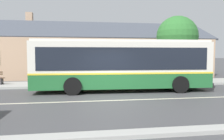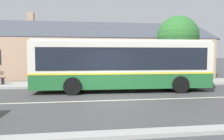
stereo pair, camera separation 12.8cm
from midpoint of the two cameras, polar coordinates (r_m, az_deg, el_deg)
name	(u,v)px [view 2 (the right image)]	position (r m, az deg, el deg)	size (l,w,h in m)	color
ground_plane	(111,101)	(10.78, 0.05, -7.98)	(300.00, 300.00, 0.00)	#424244
sidewalk_far	(100,83)	(16.65, -2.91, -3.52)	(60.00, 3.00, 0.15)	#9E9E99
curb_near	(135,134)	(6.27, 6.54, -16.24)	(60.00, 0.50, 0.12)	#9E9E99
lane_divider_stripe	(111,100)	(10.78, 0.05, -7.96)	(60.00, 0.16, 0.01)	beige
community_building	(91,57)	(24.77, -5.41, 3.41)	(24.72, 10.05, 6.96)	tan
transit_bus	(122,64)	(13.61, 2.82, 1.63)	(10.84, 3.04, 3.13)	#236633
bench_down_street	(63,78)	(16.41, -12.34, -1.99)	(1.58, 0.51, 0.94)	brown
street_tree_primary	(178,37)	(19.40, 16.99, 8.31)	(3.44, 3.44, 5.52)	#4C3828
bus_stop_sign	(203,63)	(18.01, 22.77, 1.74)	(0.36, 0.07, 2.40)	gray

